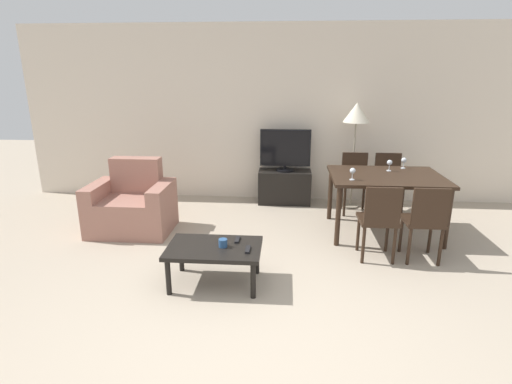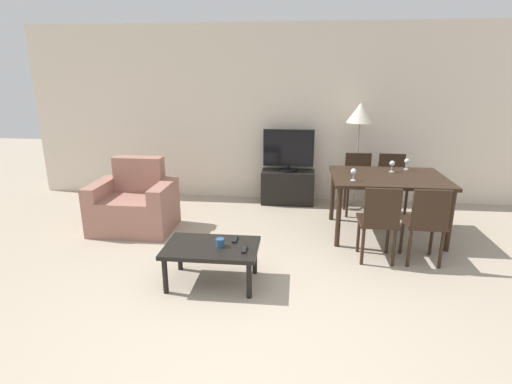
{
  "view_description": "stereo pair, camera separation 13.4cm",
  "coord_description": "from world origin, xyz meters",
  "px_view_note": "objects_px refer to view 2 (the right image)",
  "views": [
    {
      "loc": [
        0.25,
        -2.56,
        1.98
      ],
      "look_at": [
        -0.09,
        1.87,
        0.65
      ],
      "focal_mm": 28.0,
      "sensor_mm": 36.0,
      "label": 1
    },
    {
      "loc": [
        0.38,
        -2.55,
        1.98
      ],
      "look_at": [
        -0.09,
        1.87,
        0.65
      ],
      "focal_mm": 28.0,
      "sensor_mm": 36.0,
      "label": 2
    }
  ],
  "objects_px": {
    "dining_chair_far": "(392,181)",
    "remote_secondary": "(235,239)",
    "dining_table": "(388,182)",
    "dining_chair_near": "(379,219)",
    "floor_lamp": "(360,117)",
    "remote_primary": "(244,249)",
    "tv": "(288,150)",
    "cup_white_near": "(220,243)",
    "armchair": "(135,205)",
    "dining_chair_far_left": "(358,180)",
    "wine_glass_left": "(354,172)",
    "wine_glass_right": "(392,164)",
    "dining_chair_near_right": "(426,221)",
    "tv_stand": "(288,187)",
    "wine_glass_center": "(407,162)",
    "coffee_table": "(211,250)"
  },
  "relations": [
    {
      "from": "wine_glass_left",
      "to": "wine_glass_right",
      "type": "relative_size",
      "value": 1.0
    },
    {
      "from": "tv_stand",
      "to": "remote_secondary",
      "type": "distance_m",
      "value": 2.49
    },
    {
      "from": "tv",
      "to": "wine_glass_center",
      "type": "distance_m",
      "value": 1.74
    },
    {
      "from": "dining_chair_near_right",
      "to": "dining_chair_far",
      "type": "bearing_deg",
      "value": 90.0
    },
    {
      "from": "dining_chair_near_right",
      "to": "wine_glass_right",
      "type": "bearing_deg",
      "value": 98.85
    },
    {
      "from": "remote_primary",
      "to": "cup_white_near",
      "type": "bearing_deg",
      "value": 165.19
    },
    {
      "from": "dining_chair_far_left",
      "to": "armchair",
      "type": "bearing_deg",
      "value": -161.83
    },
    {
      "from": "dining_table",
      "to": "dining_chair_far",
      "type": "relative_size",
      "value": 1.59
    },
    {
      "from": "tv_stand",
      "to": "wine_glass_left",
      "type": "xyz_separation_m",
      "value": [
        0.8,
        -1.42,
        0.61
      ]
    },
    {
      "from": "remote_primary",
      "to": "remote_secondary",
      "type": "height_order",
      "value": "same"
    },
    {
      "from": "dining_chair_far",
      "to": "wine_glass_left",
      "type": "bearing_deg",
      "value": -122.88
    },
    {
      "from": "wine_glass_center",
      "to": "dining_chair_far_left",
      "type": "bearing_deg",
      "value": 140.6
    },
    {
      "from": "floor_lamp",
      "to": "wine_glass_center",
      "type": "relative_size",
      "value": 10.77
    },
    {
      "from": "dining_chair_far",
      "to": "floor_lamp",
      "type": "xyz_separation_m",
      "value": [
        -0.49,
        0.2,
        0.88
      ]
    },
    {
      "from": "tv_stand",
      "to": "wine_glass_left",
      "type": "distance_m",
      "value": 1.74
    },
    {
      "from": "coffee_table",
      "to": "wine_glass_left",
      "type": "xyz_separation_m",
      "value": [
        1.45,
        1.18,
        0.52
      ]
    },
    {
      "from": "coffee_table",
      "to": "dining_chair_far",
      "type": "bearing_deg",
      "value": 46.46
    },
    {
      "from": "floor_lamp",
      "to": "wine_glass_left",
      "type": "height_order",
      "value": "floor_lamp"
    },
    {
      "from": "floor_lamp",
      "to": "cup_white_near",
      "type": "relative_size",
      "value": 18.92
    },
    {
      "from": "wine_glass_right",
      "to": "dining_chair_near_right",
      "type": "bearing_deg",
      "value": -81.15
    },
    {
      "from": "armchair",
      "to": "dining_chair_far",
      "type": "relative_size",
      "value": 1.17
    },
    {
      "from": "tv",
      "to": "cup_white_near",
      "type": "xyz_separation_m",
      "value": [
        -0.57,
        -2.6,
        -0.41
      ]
    },
    {
      "from": "armchair",
      "to": "remote_primary",
      "type": "relative_size",
      "value": 6.74
    },
    {
      "from": "tv",
      "to": "coffee_table",
      "type": "height_order",
      "value": "tv"
    },
    {
      "from": "floor_lamp",
      "to": "remote_primary",
      "type": "xyz_separation_m",
      "value": [
        -1.34,
        -2.53,
        -0.97
      ]
    },
    {
      "from": "dining_chair_far",
      "to": "remote_secondary",
      "type": "xyz_separation_m",
      "value": [
        -1.95,
        -2.11,
        -0.09
      ]
    },
    {
      "from": "dining_table",
      "to": "dining_chair_far_left",
      "type": "distance_m",
      "value": 0.87
    },
    {
      "from": "remote_secondary",
      "to": "wine_glass_left",
      "type": "height_order",
      "value": "wine_glass_left"
    },
    {
      "from": "tv",
      "to": "armchair",
      "type": "bearing_deg",
      "value": -146.21
    },
    {
      "from": "dining_chair_near",
      "to": "wine_glass_left",
      "type": "distance_m",
      "value": 0.69
    },
    {
      "from": "dining_table",
      "to": "dining_chair_far_left",
      "type": "xyz_separation_m",
      "value": [
        -0.24,
        0.81,
        -0.19
      ]
    },
    {
      "from": "tv_stand",
      "to": "dining_table",
      "type": "relative_size",
      "value": 0.59
    },
    {
      "from": "dining_table",
      "to": "dining_chair_far_left",
      "type": "bearing_deg",
      "value": 106.39
    },
    {
      "from": "tv",
      "to": "wine_glass_left",
      "type": "bearing_deg",
      "value": -60.65
    },
    {
      "from": "dining_table",
      "to": "dining_chair_near",
      "type": "distance_m",
      "value": 0.87
    },
    {
      "from": "remote_primary",
      "to": "dining_chair_near",
      "type": "bearing_deg",
      "value": 27.68
    },
    {
      "from": "wine_glass_center",
      "to": "remote_primary",
      "type": "bearing_deg",
      "value": -134.93
    },
    {
      "from": "dining_chair_far_left",
      "to": "dining_chair_near_right",
      "type": "bearing_deg",
      "value": -73.61
    },
    {
      "from": "coffee_table",
      "to": "wine_glass_left",
      "type": "bearing_deg",
      "value": 39.09
    },
    {
      "from": "dining_chair_far",
      "to": "dining_chair_far_left",
      "type": "relative_size",
      "value": 1.0
    },
    {
      "from": "dining_chair_near_right",
      "to": "floor_lamp",
      "type": "distance_m",
      "value": 2.08
    },
    {
      "from": "wine_glass_left",
      "to": "armchair",
      "type": "bearing_deg",
      "value": 177.7
    },
    {
      "from": "dining_chair_near_right",
      "to": "wine_glass_center",
      "type": "height_order",
      "value": "wine_glass_center"
    },
    {
      "from": "cup_white_near",
      "to": "dining_table",
      "type": "bearing_deg",
      "value": 38.53
    },
    {
      "from": "dining_chair_near",
      "to": "dining_chair_far_left",
      "type": "relative_size",
      "value": 1.0
    },
    {
      "from": "dining_table",
      "to": "dining_chair_far_left",
      "type": "height_order",
      "value": "dining_chair_far_left"
    },
    {
      "from": "dining_chair_near_right",
      "to": "wine_glass_right",
      "type": "relative_size",
      "value": 5.9
    },
    {
      "from": "floor_lamp",
      "to": "remote_secondary",
      "type": "height_order",
      "value": "floor_lamp"
    },
    {
      "from": "remote_primary",
      "to": "remote_secondary",
      "type": "distance_m",
      "value": 0.25
    },
    {
      "from": "dining_table",
      "to": "cup_white_near",
      "type": "bearing_deg",
      "value": -141.47
    }
  ]
}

